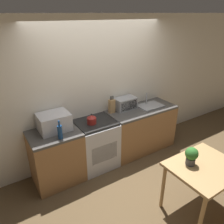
{
  "coord_description": "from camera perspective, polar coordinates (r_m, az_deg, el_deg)",
  "views": [
    {
      "loc": [
        -1.86,
        -2.3,
        2.6
      ],
      "look_at": [
        -0.02,
        0.57,
        1.05
      ],
      "focal_mm": 35.0,
      "sensor_mm": 36.0,
      "label": 1
    }
  ],
  "objects": [
    {
      "name": "ground_plane",
      "position": [
        3.94,
        4.93,
        -16.92
      ],
      "size": [
        16.0,
        16.0,
        0.0
      ],
      "primitive_type": "plane",
      "color": "brown"
    },
    {
      "name": "wall_back",
      "position": [
        4.01,
        -3.13,
        5.52
      ],
      "size": [
        10.0,
        0.06,
        2.6
      ],
      "color": "silver",
      "rests_on": "ground_plane"
    },
    {
      "name": "counter_left_run",
      "position": [
        3.76,
        -14.27,
        -11.32
      ],
      "size": [
        0.78,
        0.62,
        0.9
      ],
      "color": "olive",
      "rests_on": "ground_plane"
    },
    {
      "name": "counter_right_run",
      "position": [
        4.49,
        7.47,
        -4.36
      ],
      "size": [
        1.39,
        0.62,
        0.9
      ],
      "color": "olive",
      "rests_on": "ground_plane"
    },
    {
      "name": "stove_range",
      "position": [
        3.98,
        -4.22,
        -8.32
      ],
      "size": [
        0.68,
        0.62,
        0.9
      ],
      "color": "silver",
      "rests_on": "ground_plane"
    },
    {
      "name": "kettle",
      "position": [
        3.67,
        -5.35,
        -1.92
      ],
      "size": [
        0.16,
        0.16,
        0.18
      ],
      "color": "maroon",
      "rests_on": "stove_range"
    },
    {
      "name": "microwave",
      "position": [
        3.55,
        -14.91,
        -2.54
      ],
      "size": [
        0.48,
        0.38,
        0.28
      ],
      "color": "silver",
      "rests_on": "counter_left_run"
    },
    {
      "name": "bottle",
      "position": [
        3.3,
        -13.46,
        -5.04
      ],
      "size": [
        0.07,
        0.07,
        0.29
      ],
      "color": "navy",
      "rests_on": "counter_left_run"
    },
    {
      "name": "knife_block",
      "position": [
        4.03,
        -0.05,
        1.56
      ],
      "size": [
        0.1,
        0.08,
        0.33
      ],
      "color": "tan",
      "rests_on": "counter_right_run"
    },
    {
      "name": "toaster_oven",
      "position": [
        4.2,
        3.52,
        2.24
      ],
      "size": [
        0.41,
        0.26,
        0.23
      ],
      "color": "#999BA0",
      "rests_on": "counter_right_run"
    },
    {
      "name": "sink_basin",
      "position": [
        4.43,
        9.92,
        1.72
      ],
      "size": [
        0.49,
        0.35,
        0.24
      ],
      "color": "#999BA0",
      "rests_on": "counter_right_run"
    },
    {
      "name": "dining_table",
      "position": [
        3.25,
        22.86,
        -14.24
      ],
      "size": [
        0.91,
        0.75,
        0.78
      ],
      "color": "tan",
      "rests_on": "ground_plane"
    },
    {
      "name": "potted_plant",
      "position": [
        3.06,
        20.03,
        -10.59
      ],
      "size": [
        0.17,
        0.17,
        0.25
      ],
      "color": "#424247",
      "rests_on": "dining_table"
    }
  ]
}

